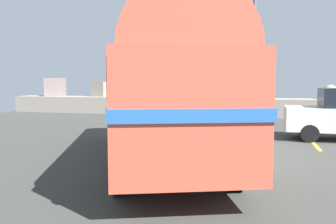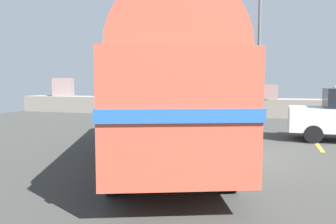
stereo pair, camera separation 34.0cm
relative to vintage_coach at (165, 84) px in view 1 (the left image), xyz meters
name	(u,v)px [view 1 (the left image)]	position (x,y,z in m)	size (l,w,h in m)	color
ground	(228,156)	(1.58, 1.05, -2.04)	(32.00, 26.00, 0.02)	#393A36
breakwater	(244,105)	(1.54, 12.88, -1.34)	(31.36, 2.21, 2.43)	gray
vintage_coach	(165,84)	(0.00, 0.00, 0.00)	(5.26, 8.88, 3.70)	black
lamp_post	(252,51)	(2.04, 7.81, 1.48)	(0.99, 0.90, 6.24)	#5B5B60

